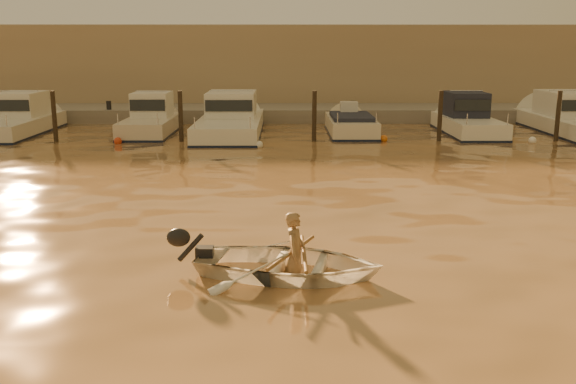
{
  "coord_description": "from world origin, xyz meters",
  "views": [
    {
      "loc": [
        -1.41,
        -11.63,
        3.8
      ],
      "look_at": [
        -1.32,
        1.55,
        0.75
      ],
      "focal_mm": 40.0,
      "sensor_mm": 36.0,
      "label": 1
    }
  ],
  "objects_px": {
    "person": "(295,253)",
    "moored_boat_1": "(150,119)",
    "moored_boat_4": "(468,119)",
    "waterfront_building": "(308,68)",
    "moored_boat_3": "(351,128)",
    "moored_boat_0": "(16,120)",
    "dinghy": "(289,264)",
    "moored_boat_2": "(231,119)"
  },
  "relations": [
    {
      "from": "moored_boat_2",
      "to": "moored_boat_1",
      "type": "bearing_deg",
      "value": 180.0
    },
    {
      "from": "moored_boat_0",
      "to": "moored_boat_4",
      "type": "relative_size",
      "value": 1.14
    },
    {
      "from": "dinghy",
      "to": "waterfront_building",
      "type": "xyz_separation_m",
      "value": [
        1.32,
        28.45,
        2.2
      ]
    },
    {
      "from": "dinghy",
      "to": "moored_boat_4",
      "type": "distance_m",
      "value": 19.15
    },
    {
      "from": "moored_boat_0",
      "to": "moored_boat_2",
      "type": "bearing_deg",
      "value": 0.0
    },
    {
      "from": "moored_boat_0",
      "to": "moored_boat_1",
      "type": "relative_size",
      "value": 1.21
    },
    {
      "from": "moored_boat_2",
      "to": "moored_boat_4",
      "type": "bearing_deg",
      "value": 0.0
    },
    {
      "from": "moored_boat_1",
      "to": "waterfront_building",
      "type": "bearing_deg",
      "value": 56.94
    },
    {
      "from": "moored_boat_0",
      "to": "moored_boat_4",
      "type": "distance_m",
      "value": 19.51
    },
    {
      "from": "dinghy",
      "to": "moored_boat_2",
      "type": "distance_m",
      "value": 17.62
    },
    {
      "from": "moored_boat_3",
      "to": "moored_boat_4",
      "type": "xyz_separation_m",
      "value": [
        5.08,
        0.0,
        0.4
      ]
    },
    {
      "from": "dinghy",
      "to": "moored_boat_4",
      "type": "relative_size",
      "value": 0.5
    },
    {
      "from": "person",
      "to": "dinghy",
      "type": "bearing_deg",
      "value": 90.0
    },
    {
      "from": "waterfront_building",
      "to": "moored_boat_4",
      "type": "bearing_deg",
      "value": -59.17
    },
    {
      "from": "moored_boat_1",
      "to": "waterfront_building",
      "type": "height_order",
      "value": "waterfront_building"
    },
    {
      "from": "moored_boat_0",
      "to": "waterfront_building",
      "type": "bearing_deg",
      "value": 40.35
    },
    {
      "from": "moored_boat_2",
      "to": "dinghy",
      "type": "bearing_deg",
      "value": -82.21
    },
    {
      "from": "moored_boat_0",
      "to": "moored_boat_3",
      "type": "height_order",
      "value": "moored_boat_0"
    },
    {
      "from": "moored_boat_0",
      "to": "moored_boat_2",
      "type": "xyz_separation_m",
      "value": [
        9.24,
        0.0,
        0.0
      ]
    },
    {
      "from": "dinghy",
      "to": "moored_boat_4",
      "type": "height_order",
      "value": "moored_boat_4"
    },
    {
      "from": "moored_boat_2",
      "to": "moored_boat_3",
      "type": "relative_size",
      "value": 1.54
    },
    {
      "from": "moored_boat_3",
      "to": "moored_boat_1",
      "type": "bearing_deg",
      "value": 180.0
    },
    {
      "from": "person",
      "to": "moored_boat_0",
      "type": "height_order",
      "value": "moored_boat_0"
    },
    {
      "from": "dinghy",
      "to": "waterfront_building",
      "type": "relative_size",
      "value": 0.07
    },
    {
      "from": "moored_boat_4",
      "to": "moored_boat_1",
      "type": "bearing_deg",
      "value": 180.0
    },
    {
      "from": "person",
      "to": "moored_boat_1",
      "type": "bearing_deg",
      "value": 30.52
    },
    {
      "from": "dinghy",
      "to": "person",
      "type": "height_order",
      "value": "person"
    },
    {
      "from": "moored_boat_0",
      "to": "moored_boat_2",
      "type": "height_order",
      "value": "same"
    },
    {
      "from": "moored_boat_1",
      "to": "moored_boat_2",
      "type": "xyz_separation_m",
      "value": [
        3.45,
        0.0,
        0.0
      ]
    },
    {
      "from": "moored_boat_0",
      "to": "moored_boat_3",
      "type": "relative_size",
      "value": 1.28
    },
    {
      "from": "person",
      "to": "moored_boat_3",
      "type": "relative_size",
      "value": 0.25
    },
    {
      "from": "moored_boat_0",
      "to": "waterfront_building",
      "type": "relative_size",
      "value": 0.15
    },
    {
      "from": "moored_boat_3",
      "to": "moored_boat_4",
      "type": "height_order",
      "value": "moored_boat_4"
    },
    {
      "from": "waterfront_building",
      "to": "moored_boat_3",
      "type": "bearing_deg",
      "value": -82.31
    },
    {
      "from": "moored_boat_4",
      "to": "moored_boat_0",
      "type": "bearing_deg",
      "value": 180.0
    },
    {
      "from": "moored_boat_1",
      "to": "waterfront_building",
      "type": "relative_size",
      "value": 0.13
    },
    {
      "from": "person",
      "to": "moored_boat_4",
      "type": "relative_size",
      "value": 0.23
    },
    {
      "from": "dinghy",
      "to": "moored_boat_4",
      "type": "bearing_deg",
      "value": -12.57
    },
    {
      "from": "moored_boat_0",
      "to": "waterfront_building",
      "type": "height_order",
      "value": "waterfront_building"
    },
    {
      "from": "moored_boat_3",
      "to": "moored_boat_4",
      "type": "distance_m",
      "value": 5.1
    },
    {
      "from": "moored_boat_0",
      "to": "moored_boat_3",
      "type": "xyz_separation_m",
      "value": [
        14.43,
        0.0,
        -0.4
      ]
    },
    {
      "from": "dinghy",
      "to": "moored_boat_4",
      "type": "xyz_separation_m",
      "value": [
        7.89,
        17.45,
        0.42
      ]
    }
  ]
}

